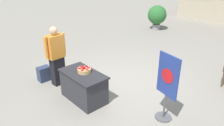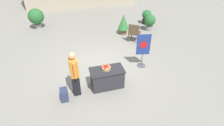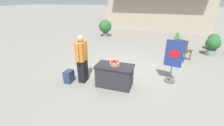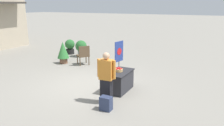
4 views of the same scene
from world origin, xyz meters
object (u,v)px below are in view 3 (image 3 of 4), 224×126
at_px(display_table, 115,76).
at_px(potted_plant_near_left, 105,27).
at_px(backpack, 69,76).
at_px(patio_chair, 183,49).
at_px(potted_plant_far_right, 213,45).
at_px(potted_plant_near_right, 213,41).
at_px(person_visitor, 82,59).
at_px(potted_plant_far_left, 177,40).
at_px(poster_board, 173,60).
at_px(apple_basket, 115,63).

height_order(display_table, potted_plant_near_left, potted_plant_near_left).
distance_m(backpack, patio_chair, 5.12).
xyz_separation_m(potted_plant_far_right, potted_plant_near_right, (0.30, 1.05, -0.08)).
height_order(person_visitor, backpack, person_visitor).
bearing_deg(potted_plant_far_right, potted_plant_near_right, 74.12).
height_order(display_table, potted_plant_far_right, potted_plant_far_right).
xyz_separation_m(patio_chair, potted_plant_far_left, (-0.21, 1.14, 0.09)).
height_order(potted_plant_far_right, potted_plant_near_left, potted_plant_near_left).
relative_size(patio_chair, potted_plant_near_right, 1.10).
xyz_separation_m(potted_plant_far_left, potted_plant_near_right, (1.98, 1.09, -0.16)).
bearing_deg(potted_plant_near_right, potted_plant_near_left, 170.26).
bearing_deg(patio_chair, potted_plant_far_left, 48.94).
distance_m(poster_board, patio_chair, 2.32).
relative_size(potted_plant_far_right, potted_plant_near_right, 1.07).
xyz_separation_m(patio_chair, potted_plant_near_right, (1.77, 2.22, -0.07)).
height_order(poster_board, patio_chair, poster_board).
xyz_separation_m(person_visitor, patio_chair, (3.40, 3.16, -0.27)).
xyz_separation_m(backpack, potted_plant_far_right, (5.31, 4.54, 0.36)).
xyz_separation_m(apple_basket, potted_plant_near_right, (4.07, 5.26, -0.30)).
distance_m(person_visitor, potted_plant_far_right, 6.53).
bearing_deg(patio_chair, person_visitor, 171.41).
xyz_separation_m(poster_board, potted_plant_near_right, (2.31, 4.47, -0.31)).
bearing_deg(apple_basket, backpack, -167.71).
distance_m(backpack, poster_board, 3.54).
xyz_separation_m(potted_plant_far_left, potted_plant_near_left, (-4.86, 2.26, 0.07)).
distance_m(poster_board, potted_plant_far_right, 3.97).
bearing_deg(potted_plant_far_left, potted_plant_far_right, 1.10).
bearing_deg(backpack, potted_plant_far_right, 40.55).
distance_m(display_table, backpack, 1.59).
bearing_deg(potted_plant_far_right, apple_basket, -131.88).
bearing_deg(display_table, apple_basket, 105.36).
distance_m(person_visitor, potted_plant_near_right, 7.47).
distance_m(person_visitor, potted_plant_far_left, 5.36).
relative_size(person_visitor, potted_plant_far_left, 1.42).
relative_size(potted_plant_far_left, potted_plant_near_right, 1.27).
bearing_deg(potted_plant_far_left, display_table, -116.13).
xyz_separation_m(apple_basket, person_visitor, (-1.10, -0.12, 0.05)).
xyz_separation_m(display_table, poster_board, (1.75, 0.85, 0.44)).
distance_m(potted_plant_far_right, potted_plant_near_left, 6.91).
relative_size(display_table, backpack, 2.86).
bearing_deg(potted_plant_far_left, apple_basket, -116.58).
height_order(backpack, potted_plant_near_left, potted_plant_near_left).
height_order(potted_plant_near_left, potted_plant_near_right, potted_plant_near_left).
distance_m(apple_basket, person_visitor, 1.11).
relative_size(apple_basket, potted_plant_far_right, 0.33).
distance_m(display_table, person_visitor, 1.21).
height_order(apple_basket, potted_plant_near_right, potted_plant_near_right).
relative_size(potted_plant_near_left, potted_plant_near_right, 1.34).
height_order(apple_basket, backpack, apple_basket).
height_order(person_visitor, poster_board, person_visitor).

